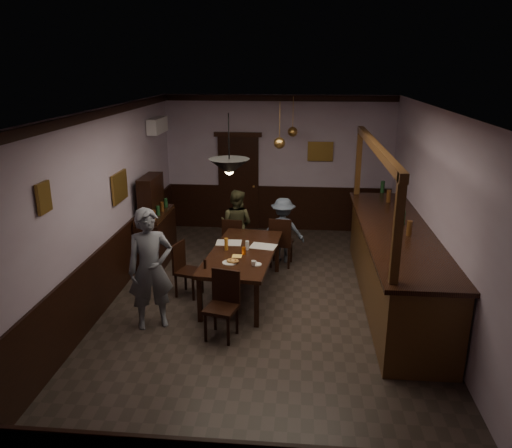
# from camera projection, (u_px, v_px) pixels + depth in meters

# --- Properties ---
(room) EXTENTS (5.01, 8.01, 3.01)m
(room) POSITION_uv_depth(u_px,v_px,m) (266.00, 217.00, 7.24)
(room) COLOR #2D2621
(room) RESTS_ON ground
(dining_table) EXTENTS (1.20, 2.28, 0.75)m
(dining_table) POSITION_uv_depth(u_px,v_px,m) (243.00, 255.00, 8.02)
(dining_table) COLOR black
(dining_table) RESTS_ON ground
(chair_far_left) EXTENTS (0.42, 0.42, 0.89)m
(chair_far_left) POSITION_uv_depth(u_px,v_px,m) (233.00, 239.00, 9.36)
(chair_far_left) COLOR black
(chair_far_left) RESTS_ON ground
(chair_far_right) EXTENTS (0.46, 0.46, 0.95)m
(chair_far_right) POSITION_uv_depth(u_px,v_px,m) (281.00, 240.00, 9.19)
(chair_far_right) COLOR black
(chair_far_right) RESTS_ON ground
(chair_near) EXTENTS (0.49, 0.49, 0.94)m
(chair_near) POSITION_uv_depth(u_px,v_px,m) (223.00, 301.00, 6.84)
(chair_near) COLOR black
(chair_near) RESTS_ON ground
(chair_side) EXTENTS (0.48, 0.48, 0.89)m
(chair_side) POSITION_uv_depth(u_px,v_px,m) (185.00, 267.00, 8.07)
(chair_side) COLOR black
(chair_side) RESTS_ON ground
(person_standing) EXTENTS (0.76, 0.65, 1.76)m
(person_standing) POSITION_uv_depth(u_px,v_px,m) (151.00, 269.00, 6.98)
(person_standing) COLOR slate
(person_standing) RESTS_ON ground
(person_seated_left) EXTENTS (0.79, 0.70, 1.37)m
(person_seated_left) POSITION_uv_depth(u_px,v_px,m) (236.00, 224.00, 9.55)
(person_seated_left) COLOR #47452A
(person_seated_left) RESTS_ON ground
(person_seated_right) EXTENTS (0.85, 0.54, 1.25)m
(person_seated_right) POSITION_uv_depth(u_px,v_px,m) (283.00, 230.00, 9.41)
(person_seated_right) COLOR slate
(person_seated_right) RESTS_ON ground
(newspaper_left) EXTENTS (0.43, 0.32, 0.01)m
(newspaper_left) POSITION_uv_depth(u_px,v_px,m) (229.00, 243.00, 8.37)
(newspaper_left) COLOR silver
(newspaper_left) RESTS_ON dining_table
(newspaper_right) EXTENTS (0.47, 0.38, 0.01)m
(newspaper_right) POSITION_uv_depth(u_px,v_px,m) (263.00, 246.00, 8.21)
(newspaper_right) COLOR silver
(newspaper_right) RESTS_ON dining_table
(napkin) EXTENTS (0.16, 0.16, 0.00)m
(napkin) POSITION_uv_depth(u_px,v_px,m) (237.00, 256.00, 7.79)
(napkin) COLOR #FFD25D
(napkin) RESTS_ON dining_table
(saucer) EXTENTS (0.15, 0.15, 0.01)m
(saucer) POSITION_uv_depth(u_px,v_px,m) (257.00, 264.00, 7.46)
(saucer) COLOR white
(saucer) RESTS_ON dining_table
(coffee_cup) EXTENTS (0.09, 0.09, 0.07)m
(coffee_cup) POSITION_uv_depth(u_px,v_px,m) (254.00, 263.00, 7.39)
(coffee_cup) COLOR white
(coffee_cup) RESTS_ON saucer
(pastry_plate) EXTENTS (0.22, 0.22, 0.01)m
(pastry_plate) POSITION_uv_depth(u_px,v_px,m) (230.00, 263.00, 7.52)
(pastry_plate) COLOR white
(pastry_plate) RESTS_ON dining_table
(pastry_ring_a) EXTENTS (0.13, 0.13, 0.04)m
(pastry_ring_a) POSITION_uv_depth(u_px,v_px,m) (231.00, 261.00, 7.52)
(pastry_ring_a) COLOR #C68C47
(pastry_ring_a) RESTS_ON pastry_plate
(pastry_ring_b) EXTENTS (0.13, 0.13, 0.04)m
(pastry_ring_b) POSITION_uv_depth(u_px,v_px,m) (235.00, 261.00, 7.51)
(pastry_ring_b) COLOR #C68C47
(pastry_ring_b) RESTS_ON pastry_plate
(soda_can) EXTENTS (0.07, 0.07, 0.12)m
(soda_can) POSITION_uv_depth(u_px,v_px,m) (244.00, 251.00, 7.86)
(soda_can) COLOR orange
(soda_can) RESTS_ON dining_table
(beer_glass) EXTENTS (0.06, 0.06, 0.20)m
(beer_glass) POSITION_uv_depth(u_px,v_px,m) (226.00, 244.00, 8.03)
(beer_glass) COLOR #BF721E
(beer_glass) RESTS_ON dining_table
(water_glass) EXTENTS (0.06, 0.06, 0.15)m
(water_glass) POSITION_uv_depth(u_px,v_px,m) (247.00, 245.00, 8.04)
(water_glass) COLOR silver
(water_glass) RESTS_ON dining_table
(pepper_mill) EXTENTS (0.04, 0.04, 0.14)m
(pepper_mill) POSITION_uv_depth(u_px,v_px,m) (205.00, 264.00, 7.31)
(pepper_mill) COLOR black
(pepper_mill) RESTS_ON dining_table
(sideboard) EXTENTS (0.45, 1.26, 1.67)m
(sideboard) POSITION_uv_depth(u_px,v_px,m) (155.00, 228.00, 9.36)
(sideboard) COLOR black
(sideboard) RESTS_ON ground
(bar_counter) EXTENTS (1.04, 4.48, 2.51)m
(bar_counter) POSITION_uv_depth(u_px,v_px,m) (394.00, 263.00, 7.85)
(bar_counter) COLOR #442812
(bar_counter) RESTS_ON ground
(door_back) EXTENTS (0.90, 0.06, 2.10)m
(door_back) POSITION_uv_depth(u_px,v_px,m) (238.00, 184.00, 11.20)
(door_back) COLOR black
(door_back) RESTS_ON ground
(ac_unit) EXTENTS (0.20, 0.85, 0.30)m
(ac_unit) POSITION_uv_depth(u_px,v_px,m) (157.00, 125.00, 9.90)
(ac_unit) COLOR white
(ac_unit) RESTS_ON ground
(picture_left_small) EXTENTS (0.04, 0.28, 0.36)m
(picture_left_small) POSITION_uv_depth(u_px,v_px,m) (44.00, 198.00, 5.74)
(picture_left_small) COLOR olive
(picture_left_small) RESTS_ON ground
(picture_left_large) EXTENTS (0.04, 0.62, 0.48)m
(picture_left_large) POSITION_uv_depth(u_px,v_px,m) (120.00, 187.00, 8.15)
(picture_left_large) COLOR olive
(picture_left_large) RESTS_ON ground
(picture_back) EXTENTS (0.55, 0.04, 0.42)m
(picture_back) POSITION_uv_depth(u_px,v_px,m) (320.00, 151.00, 10.83)
(picture_back) COLOR olive
(picture_back) RESTS_ON ground
(pendant_iron) EXTENTS (0.56, 0.56, 0.83)m
(pendant_iron) POSITION_uv_depth(u_px,v_px,m) (229.00, 167.00, 6.79)
(pendant_iron) COLOR black
(pendant_iron) RESTS_ON ground
(pendant_brass_mid) EXTENTS (0.20, 0.20, 0.81)m
(pendant_brass_mid) POSITION_uv_depth(u_px,v_px,m) (279.00, 143.00, 8.70)
(pendant_brass_mid) COLOR #BF8C3F
(pendant_brass_mid) RESTS_ON ground
(pendant_brass_far) EXTENTS (0.20, 0.20, 0.81)m
(pendant_brass_far) POSITION_uv_depth(u_px,v_px,m) (293.00, 132.00, 10.12)
(pendant_brass_far) COLOR #BF8C3F
(pendant_brass_far) RESTS_ON ground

